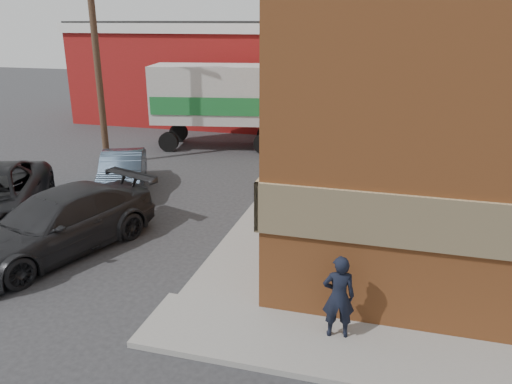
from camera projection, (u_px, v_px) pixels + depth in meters
The scene contains 8 objects.
ground at pixel (191, 301), 10.62m from camera, with size 90.00×90.00×0.00m, color #28282B.
sidewalk_west at pixel (299, 178), 18.63m from camera, with size 1.80×18.00×0.12m, color gray.
warehouse at pixel (226, 71), 29.42m from camera, with size 16.30×8.30×5.60m.
utility_pole at pixel (95, 45), 19.17m from camera, with size 2.00×0.26×9.00m.
man at pixel (339, 297), 9.02m from camera, with size 0.59×0.39×1.62m, color black.
sedan at pixel (123, 172), 17.30m from camera, with size 1.42×4.07×1.34m, color #2F3E4F.
suv_b at pixel (58, 223), 12.65m from camera, with size 2.19×5.38×1.56m, color #242426.
box_truck at pixel (234, 101), 22.68m from camera, with size 7.90×3.63×3.76m.
Camera 1 is at (3.84, -8.55, 5.67)m, focal length 35.00 mm.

